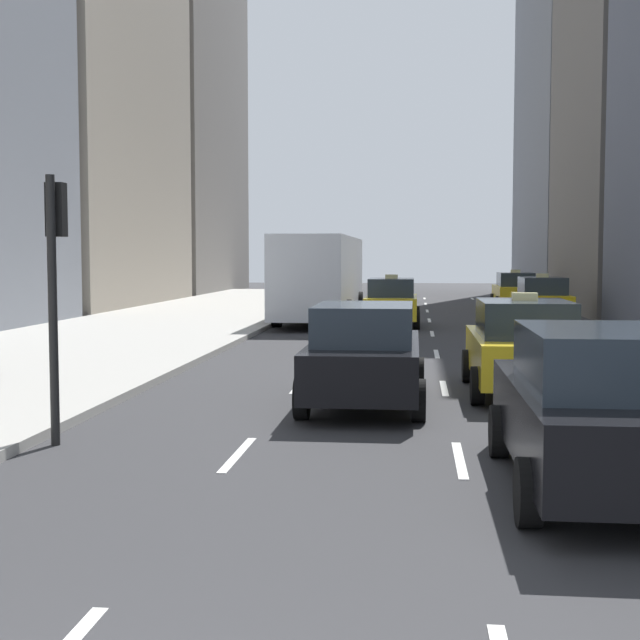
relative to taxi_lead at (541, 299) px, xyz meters
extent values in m
cube|color=#ADAAA3|center=(-13.80, -4.33, -0.81)|extent=(8.00, 66.00, 0.15)
cube|color=white|center=(-7.00, -23.33, -0.87)|extent=(0.12, 2.00, 0.01)
cube|color=white|center=(-7.00, -17.33, -0.87)|extent=(0.12, 2.00, 0.01)
cube|color=white|center=(-7.00, -11.33, -0.87)|extent=(0.12, 2.00, 0.01)
cube|color=white|center=(-7.00, -5.33, -0.87)|extent=(0.12, 2.00, 0.01)
cube|color=white|center=(-7.00, 0.67, -0.87)|extent=(0.12, 2.00, 0.01)
cube|color=white|center=(-7.00, 6.67, -0.87)|extent=(0.12, 2.00, 0.01)
cube|color=white|center=(-7.00, 12.67, -0.87)|extent=(0.12, 2.00, 0.01)
cube|color=white|center=(-7.00, 18.67, -0.87)|extent=(0.12, 2.00, 0.01)
cube|color=white|center=(-4.20, -23.33, -0.87)|extent=(0.12, 2.00, 0.01)
cube|color=white|center=(-4.20, -17.33, -0.87)|extent=(0.12, 2.00, 0.01)
cube|color=white|center=(-4.20, -11.33, -0.87)|extent=(0.12, 2.00, 0.01)
cube|color=white|center=(-4.20, -5.33, -0.87)|extent=(0.12, 2.00, 0.01)
cube|color=white|center=(-4.20, 0.67, -0.87)|extent=(0.12, 2.00, 0.01)
cube|color=white|center=(-4.20, 6.67, -0.87)|extent=(0.12, 2.00, 0.01)
cube|color=white|center=(-4.20, 12.67, -0.87)|extent=(0.12, 2.00, 0.01)
cube|color=white|center=(-4.20, 18.67, -0.87)|extent=(0.12, 2.00, 0.01)
cube|color=white|center=(-1.40, -17.33, -0.87)|extent=(0.12, 2.00, 0.01)
cube|color=white|center=(-1.40, -11.33, -0.87)|extent=(0.12, 2.00, 0.01)
cube|color=white|center=(-1.40, -5.33, -0.87)|extent=(0.12, 2.00, 0.01)
cube|color=white|center=(-1.40, 0.67, -0.87)|extent=(0.12, 2.00, 0.01)
cube|color=white|center=(-1.40, 6.67, -0.87)|extent=(0.12, 2.00, 0.01)
cube|color=white|center=(-1.40, 12.67, -0.87)|extent=(0.12, 2.00, 0.01)
cube|color=white|center=(-1.40, 18.67, -0.87)|extent=(0.12, 2.00, 0.01)
cube|color=slate|center=(-20.80, 26.34, 15.43)|extent=(6.00, 17.06, 32.62)
cube|color=yellow|center=(0.00, 0.07, -0.17)|extent=(1.80, 4.40, 0.76)
cube|color=#28333D|center=(0.00, -0.19, 0.53)|extent=(1.58, 2.29, 0.64)
cube|color=#F2E599|center=(0.00, -0.19, 0.92)|extent=(0.44, 0.20, 0.14)
cylinder|color=black|center=(-0.90, 1.43, -0.55)|extent=(0.22, 0.66, 0.66)
cylinder|color=black|center=(0.90, 1.43, -0.55)|extent=(0.22, 0.66, 0.66)
cylinder|color=black|center=(-0.90, -1.29, -0.55)|extent=(0.22, 0.66, 0.66)
cylinder|color=black|center=(0.90, -1.29, -0.55)|extent=(0.22, 0.66, 0.66)
cube|color=yellow|center=(-2.80, -17.79, -0.17)|extent=(1.80, 4.40, 0.76)
cube|color=#28333D|center=(-2.80, -18.05, 0.53)|extent=(1.58, 2.29, 0.64)
cube|color=#F2E599|center=(-2.80, -18.05, 0.92)|extent=(0.44, 0.20, 0.14)
cylinder|color=black|center=(-3.70, -16.42, -0.55)|extent=(0.22, 0.66, 0.66)
cylinder|color=black|center=(-1.90, -16.42, -0.55)|extent=(0.22, 0.66, 0.66)
cylinder|color=black|center=(-3.70, -19.15, -0.55)|extent=(0.22, 0.66, 0.66)
cylinder|color=black|center=(-1.90, -19.15, -0.55)|extent=(0.22, 0.66, 0.66)
cube|color=yellow|center=(-5.60, -2.39, -0.17)|extent=(1.80, 4.40, 0.76)
cube|color=#28333D|center=(-5.60, -2.65, 0.53)|extent=(1.58, 2.29, 0.64)
cube|color=#F2E599|center=(-5.60, -2.65, 0.92)|extent=(0.44, 0.20, 0.14)
cylinder|color=black|center=(-6.50, -1.02, -0.55)|extent=(0.22, 0.66, 0.66)
cylinder|color=black|center=(-4.70, -1.02, -0.55)|extent=(0.22, 0.66, 0.66)
cylinder|color=black|center=(-6.50, -3.75, -0.55)|extent=(0.22, 0.66, 0.66)
cylinder|color=black|center=(-4.70, -3.75, -0.55)|extent=(0.22, 0.66, 0.66)
cube|color=yellow|center=(0.00, 9.18, -0.17)|extent=(1.80, 4.40, 0.76)
cube|color=#28333D|center=(0.00, 8.91, 0.53)|extent=(1.58, 2.29, 0.64)
cube|color=#F2E599|center=(0.00, 8.91, 0.92)|extent=(0.44, 0.20, 0.14)
cylinder|color=black|center=(-0.90, 10.54, -0.55)|extent=(0.22, 0.66, 0.66)
cylinder|color=black|center=(0.90, 10.54, -0.55)|extent=(0.22, 0.66, 0.66)
cylinder|color=black|center=(-0.90, 7.81, -0.55)|extent=(0.22, 0.66, 0.66)
cylinder|color=black|center=(0.90, 7.81, -0.55)|extent=(0.22, 0.66, 0.66)
cube|color=black|center=(-2.80, -24.56, -0.15)|extent=(1.80, 4.73, 0.81)
cube|color=#28333D|center=(-2.80, -24.85, 0.58)|extent=(1.58, 2.46, 0.64)
cylinder|color=black|center=(-3.70, -23.10, -0.55)|extent=(0.22, 0.66, 0.66)
cylinder|color=black|center=(-3.70, -26.03, -0.55)|extent=(0.22, 0.66, 0.66)
cube|color=black|center=(-5.60, -19.35, -0.17)|extent=(1.80, 4.68, 0.76)
cube|color=#28333D|center=(-5.60, -19.63, 0.53)|extent=(1.58, 2.43, 0.64)
cylinder|color=black|center=(-6.50, -17.90, -0.55)|extent=(0.22, 0.66, 0.66)
cylinder|color=black|center=(-4.70, -17.90, -0.55)|extent=(0.22, 0.66, 0.66)
cylinder|color=black|center=(-6.50, -20.80, -0.55)|extent=(0.22, 0.66, 0.66)
cylinder|color=black|center=(-4.70, -20.80, -0.55)|extent=(0.22, 0.66, 0.66)
cube|color=silver|center=(-8.40, 0.09, 0.92)|extent=(2.50, 11.60, 2.90)
cube|color=#28333D|center=(-8.40, 5.84, 1.27)|extent=(2.30, 0.12, 1.40)
cube|color=#28333D|center=(-9.61, 0.09, 1.27)|extent=(0.08, 9.86, 1.10)
cube|color=yellow|center=(-8.40, 5.84, 2.17)|extent=(1.50, 0.10, 0.36)
cylinder|color=black|center=(-9.65, 3.68, -0.38)|extent=(0.30, 1.00, 1.00)
cylinder|color=black|center=(-7.15, 3.68, -0.38)|extent=(0.30, 1.00, 1.00)
cylinder|color=black|center=(-9.65, -3.10, -0.38)|extent=(0.30, 1.00, 1.00)
cylinder|color=black|center=(-7.15, -3.10, -0.38)|extent=(0.30, 1.00, 1.00)
cylinder|color=black|center=(-9.55, -23.01, 0.92)|extent=(0.12, 0.12, 3.60)
cube|color=black|center=(-9.55, -22.83, 2.27)|extent=(0.24, 0.20, 0.72)
sphere|color=red|center=(-9.55, -22.72, 2.50)|extent=(0.14, 0.14, 0.14)
sphere|color=#4C3F14|center=(-9.55, -22.72, 2.27)|extent=(0.14, 0.14, 0.14)
sphere|color=#198C2D|center=(-9.55, -22.72, 2.04)|extent=(0.14, 0.14, 0.14)
camera|label=1|loc=(-4.77, -34.36, 1.66)|focal=50.00mm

